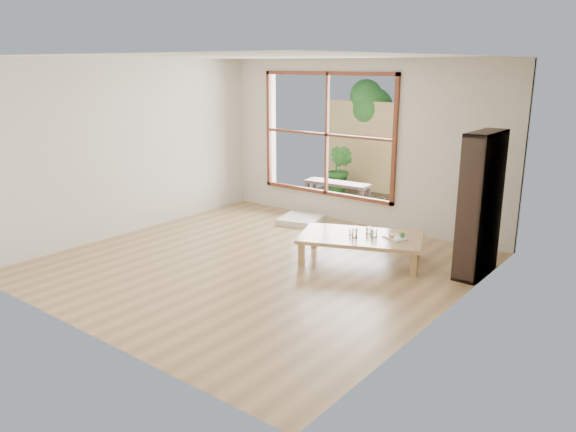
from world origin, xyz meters
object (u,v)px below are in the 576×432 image
object	(u,v)px
low_table	(361,239)
bookshelf	(480,205)
food_tray	(397,237)
garden_bench	(337,185)

from	to	relation	value
low_table	bookshelf	xyz separation A→B (m)	(1.36, 0.47, 0.58)
bookshelf	food_tray	size ratio (longest dim) A/B	5.16
low_table	food_tray	size ratio (longest dim) A/B	5.25
low_table	garden_bench	world-z (taller)	garden_bench
low_table	food_tray	xyz separation A→B (m)	(0.42, 0.18, 0.06)
low_table	garden_bench	size ratio (longest dim) A/B	1.44
bookshelf	food_tray	distance (m)	1.11
low_table	food_tray	world-z (taller)	food_tray
low_table	food_tray	distance (m)	0.46
food_tray	garden_bench	bearing A→B (deg)	159.69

